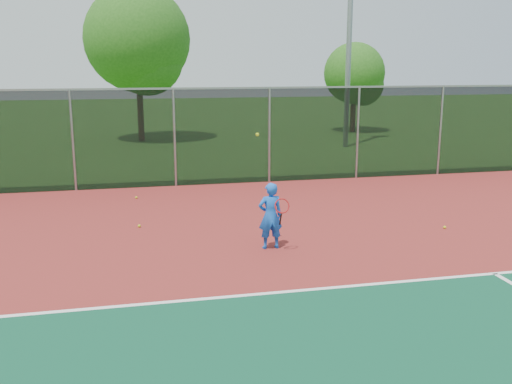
% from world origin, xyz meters
% --- Properties ---
extents(ground, '(120.00, 120.00, 0.00)m').
position_xyz_m(ground, '(0.00, 0.00, 0.00)').
color(ground, '#2A611B').
rests_on(ground, ground).
extents(court_apron, '(30.00, 20.00, 0.02)m').
position_xyz_m(court_apron, '(0.00, 2.00, 0.01)').
color(court_apron, maroon).
rests_on(court_apron, ground).
extents(fence_back, '(30.00, 0.06, 3.03)m').
position_xyz_m(fence_back, '(0.00, 12.00, 1.56)').
color(fence_back, black).
rests_on(fence_back, court_apron).
extents(tennis_player, '(0.59, 0.59, 2.39)m').
position_xyz_m(tennis_player, '(-1.61, 5.33, 0.72)').
color(tennis_player, blue).
rests_on(tennis_player, court_apron).
extents(practice_ball_0, '(0.07, 0.07, 0.07)m').
position_xyz_m(practice_ball_0, '(2.67, 5.84, 0.06)').
color(practice_ball_0, '#C3CC17').
rests_on(practice_ball_0, court_apron).
extents(practice_ball_2, '(0.07, 0.07, 0.07)m').
position_xyz_m(practice_ball_2, '(-4.24, 10.46, 0.06)').
color(practice_ball_2, '#C3CC17').
rests_on(practice_ball_2, court_apron).
extents(practice_ball_3, '(0.07, 0.07, 0.07)m').
position_xyz_m(practice_ball_3, '(-4.22, 7.48, 0.06)').
color(practice_ball_3, '#C3CC17').
rests_on(practice_ball_3, court_apron).
extents(floodlight_n, '(0.90, 0.40, 11.28)m').
position_xyz_m(floodlight_n, '(5.41, 19.16, 6.41)').
color(floodlight_n, gray).
rests_on(floodlight_n, ground).
extents(tree_back_left, '(5.10, 5.10, 7.49)m').
position_xyz_m(tree_back_left, '(-3.68, 23.28, 4.70)').
color(tree_back_left, '#392414').
rests_on(tree_back_left, ground).
extents(tree_back_mid, '(3.37, 3.37, 4.95)m').
position_xyz_m(tree_back_mid, '(8.08, 24.66, 3.10)').
color(tree_back_mid, '#392414').
rests_on(tree_back_mid, ground).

